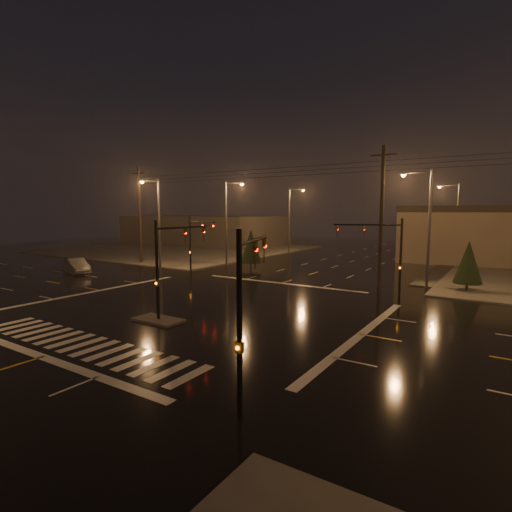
% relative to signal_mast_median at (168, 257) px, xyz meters
% --- Properties ---
extents(ground, '(140.00, 140.00, 0.00)m').
position_rel_signal_mast_median_xyz_m(ground, '(-0.00, 3.07, -3.75)').
color(ground, black).
rests_on(ground, ground).
extents(sidewalk_nw, '(36.00, 36.00, 0.12)m').
position_rel_signal_mast_median_xyz_m(sidewalk_nw, '(-30.00, 33.07, -3.69)').
color(sidewalk_nw, '#45433E').
rests_on(sidewalk_nw, ground).
extents(median_island, '(3.00, 1.60, 0.15)m').
position_rel_signal_mast_median_xyz_m(median_island, '(-0.00, -0.93, -3.68)').
color(median_island, '#45433E').
rests_on(median_island, ground).
extents(crosswalk, '(15.00, 2.60, 0.01)m').
position_rel_signal_mast_median_xyz_m(crosswalk, '(-0.00, -5.93, -3.75)').
color(crosswalk, beige).
rests_on(crosswalk, ground).
extents(stop_bar_near, '(16.00, 0.50, 0.01)m').
position_rel_signal_mast_median_xyz_m(stop_bar_near, '(-0.00, -7.93, -3.75)').
color(stop_bar_near, beige).
rests_on(stop_bar_near, ground).
extents(stop_bar_far, '(16.00, 0.50, 0.01)m').
position_rel_signal_mast_median_xyz_m(stop_bar_far, '(-0.00, 14.07, -3.75)').
color(stop_bar_far, beige).
rests_on(stop_bar_far, ground).
extents(commercial_block, '(30.00, 18.00, 5.60)m').
position_rel_signal_mast_median_xyz_m(commercial_block, '(-35.00, 45.07, -0.95)').
color(commercial_block, '#423D3A').
rests_on(commercial_block, ground).
extents(signal_mast_median, '(0.25, 4.59, 6.00)m').
position_rel_signal_mast_median_xyz_m(signal_mast_median, '(0.00, 0.00, 0.00)').
color(signal_mast_median, black).
rests_on(signal_mast_median, ground).
extents(signal_mast_ne, '(4.84, 1.86, 6.00)m').
position_rel_signal_mast_median_xyz_m(signal_mast_ne, '(9.50, 13.21, 0.04)').
color(signal_mast_ne, black).
rests_on(signal_mast_ne, ground).
extents(signal_mast_nw, '(4.84, 1.86, 6.00)m').
position_rel_signal_mast_median_xyz_m(signal_mast_nw, '(-9.50, 13.21, 0.04)').
color(signal_mast_nw, black).
rests_on(signal_mast_nw, ground).
extents(signal_mast_se, '(1.55, 3.87, 6.00)m').
position_rel_signal_mast_median_xyz_m(signal_mast_se, '(10.23, -6.68, -0.04)').
color(signal_mast_se, black).
rests_on(signal_mast_se, ground).
extents(streetlight_1, '(2.77, 0.32, 10.00)m').
position_rel_signal_mast_median_xyz_m(streetlight_1, '(-11.18, 21.07, 2.05)').
color(streetlight_1, '#38383A').
rests_on(streetlight_1, ground).
extents(streetlight_2, '(2.77, 0.32, 10.00)m').
position_rel_signal_mast_median_xyz_m(streetlight_2, '(-11.18, 37.07, 2.05)').
color(streetlight_2, '#38383A').
rests_on(streetlight_2, ground).
extents(streetlight_3, '(2.77, 0.32, 10.00)m').
position_rel_signal_mast_median_xyz_m(streetlight_3, '(11.18, 19.07, 2.05)').
color(streetlight_3, '#38383A').
rests_on(streetlight_3, ground).
extents(streetlight_4, '(2.77, 0.32, 10.00)m').
position_rel_signal_mast_median_xyz_m(streetlight_4, '(11.18, 39.07, 2.05)').
color(streetlight_4, '#38383A').
rests_on(streetlight_4, ground).
extents(streetlight_5, '(0.32, 2.77, 10.00)m').
position_rel_signal_mast_median_xyz_m(streetlight_5, '(-16.00, 14.26, 2.05)').
color(streetlight_5, '#38383A').
rests_on(streetlight_5, ground).
extents(utility_pole_0, '(2.20, 0.32, 12.00)m').
position_rel_signal_mast_median_xyz_m(utility_pole_0, '(-22.00, 17.07, 2.38)').
color(utility_pole_0, black).
rests_on(utility_pole_0, ground).
extents(utility_pole_1, '(2.20, 0.32, 12.00)m').
position_rel_signal_mast_median_xyz_m(utility_pole_1, '(8.00, 17.07, 2.38)').
color(utility_pole_1, black).
rests_on(utility_pole_1, ground).
extents(conifer_0, '(2.21, 2.21, 4.16)m').
position_rel_signal_mast_median_xyz_m(conifer_0, '(14.59, 18.90, -1.32)').
color(conifer_0, black).
rests_on(conifer_0, ground).
extents(conifer_3, '(2.44, 2.44, 4.52)m').
position_rel_signal_mast_median_xyz_m(conifer_3, '(-7.44, 20.30, -1.15)').
color(conifer_3, black).
rests_on(conifer_3, ground).
extents(car_crossing, '(5.01, 3.04, 1.56)m').
position_rel_signal_mast_median_xyz_m(car_crossing, '(-21.22, 7.58, -2.97)').
color(car_crossing, slate).
rests_on(car_crossing, ground).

